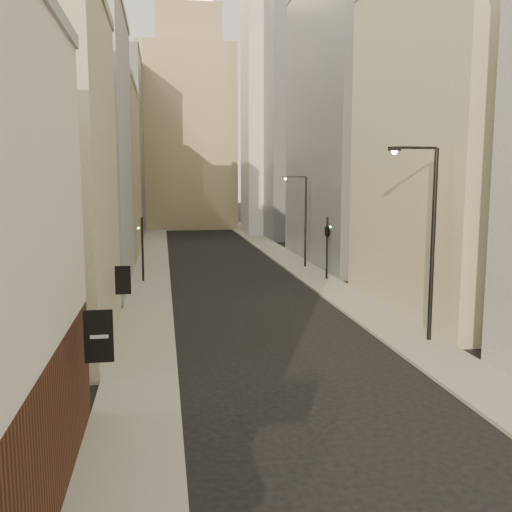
{
  "coord_description": "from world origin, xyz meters",
  "views": [
    {
      "loc": [
        -5.46,
        -1.91,
        7.99
      ],
      "look_at": [
        -1.5,
        22.27,
        4.6
      ],
      "focal_mm": 40.0,
      "sensor_mm": 36.0,
      "label": 1
    }
  ],
  "objects_px": {
    "white_tower": "(273,100)",
    "streetlamp_mid": "(428,233)",
    "clock_tower": "(189,117)",
    "streetlamp_far": "(303,216)",
    "traffic_light_right": "(327,230)",
    "traffic_light_left": "(142,239)"
  },
  "relations": [
    {
      "from": "clock_tower",
      "to": "streetlamp_far",
      "type": "xyz_separation_m",
      "value": [
        7.72,
        -45.24,
        -13.01
      ]
    },
    {
      "from": "streetlamp_far",
      "to": "traffic_light_right",
      "type": "height_order",
      "value": "streetlamp_far"
    },
    {
      "from": "white_tower",
      "to": "traffic_light_right",
      "type": "distance_m",
      "value": 40.42
    },
    {
      "from": "streetlamp_mid",
      "to": "streetlamp_far",
      "type": "relative_size",
      "value": 1.16
    },
    {
      "from": "streetlamp_mid",
      "to": "streetlamp_far",
      "type": "distance_m",
      "value": 23.45
    },
    {
      "from": "streetlamp_far",
      "to": "clock_tower",
      "type": "bearing_deg",
      "value": 112.71
    },
    {
      "from": "clock_tower",
      "to": "streetlamp_mid",
      "type": "xyz_separation_m",
      "value": [
        7.97,
        -68.67,
        -12.26
      ]
    },
    {
      "from": "streetlamp_mid",
      "to": "traffic_light_left",
      "type": "xyz_separation_m",
      "value": [
        -14.01,
        18.47,
        -2.02
      ]
    },
    {
      "from": "traffic_light_left",
      "to": "traffic_light_right",
      "type": "height_order",
      "value": "same"
    },
    {
      "from": "clock_tower",
      "to": "white_tower",
      "type": "bearing_deg",
      "value": -51.84
    },
    {
      "from": "streetlamp_far",
      "to": "streetlamp_mid",
      "type": "bearing_deg",
      "value": -76.35
    },
    {
      "from": "traffic_light_left",
      "to": "traffic_light_right",
      "type": "bearing_deg",
      "value": 177.7
    },
    {
      "from": "streetlamp_mid",
      "to": "white_tower",
      "type": "bearing_deg",
      "value": 87.03
    },
    {
      "from": "streetlamp_mid",
      "to": "streetlamp_far",
      "type": "bearing_deg",
      "value": 90.82
    },
    {
      "from": "traffic_light_right",
      "to": "white_tower",
      "type": "bearing_deg",
      "value": -99.14
    },
    {
      "from": "streetlamp_mid",
      "to": "traffic_light_right",
      "type": "distance_m",
      "value": 17.18
    },
    {
      "from": "white_tower",
      "to": "streetlamp_mid",
      "type": "height_order",
      "value": "white_tower"
    },
    {
      "from": "traffic_light_left",
      "to": "white_tower",
      "type": "bearing_deg",
      "value": -112.03
    },
    {
      "from": "white_tower",
      "to": "clock_tower",
      "type": "bearing_deg",
      "value": 128.16
    },
    {
      "from": "clock_tower",
      "to": "white_tower",
      "type": "relative_size",
      "value": 1.08
    },
    {
      "from": "streetlamp_far",
      "to": "traffic_light_right",
      "type": "bearing_deg",
      "value": -73.85
    },
    {
      "from": "clock_tower",
      "to": "traffic_light_right",
      "type": "relative_size",
      "value": 8.98
    }
  ]
}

